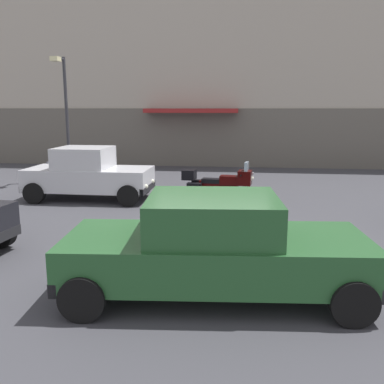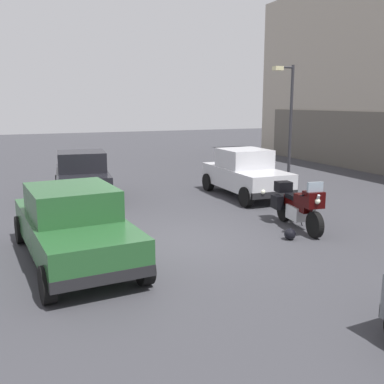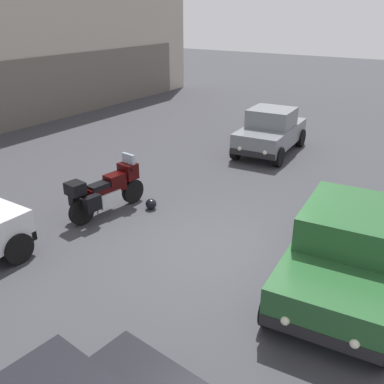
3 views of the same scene
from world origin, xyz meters
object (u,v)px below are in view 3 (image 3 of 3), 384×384
Objects in this scene: helmet at (151,204)px; car_compact_side at (271,131)px; motorcycle at (106,190)px; car_sedan_far at (349,245)px.

car_compact_side is (5.96, -0.64, 0.63)m from helmet.
motorcycle is 5.74m from car_sedan_far.
helmet is 0.06× the size of car_sedan_far.
helmet is 6.03m from car_compact_side.
motorcycle is 0.64× the size of car_compact_side.
car_compact_side reaches higher than helmet.
car_sedan_far reaches higher than motorcycle.
helmet is 5.04m from car_sedan_far.
helmet is at bearing -10.03° from car_compact_side.
car_sedan_far is at bearing -80.17° from motorcycle.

